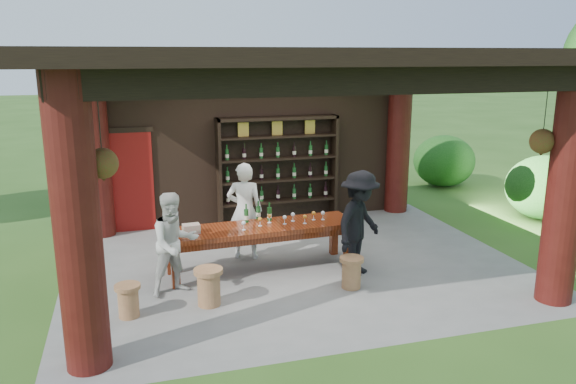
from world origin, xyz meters
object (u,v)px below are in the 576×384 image
object	(u,v)px
guest_woman	(174,244)
napkin_basket	(191,229)
guest_man	(359,224)
host	(245,211)
stool_far_left	(128,300)
wine_shelf	(278,170)
tasting_table	(261,233)
stool_near_left	(209,286)
stool_near_right	(351,272)

from	to	relation	value
guest_woman	napkin_basket	bearing A→B (deg)	38.52
guest_man	host	bearing A→B (deg)	102.99
guest_man	stool_far_left	bearing A→B (deg)	150.20
stool_far_left	guest_man	distance (m)	3.64
stool_far_left	guest_woman	distance (m)	1.06
stool_far_left	host	distance (m)	2.74
host	wine_shelf	bearing A→B (deg)	-100.12
tasting_table	stool_near_left	distance (m)	1.53
stool_far_left	stool_near_right	bearing A→B (deg)	1.20
host	guest_woman	world-z (taller)	host
tasting_table	host	size ratio (longest dim) A/B	1.86
wine_shelf	host	distance (m)	2.22
tasting_table	guest_man	xyz separation A→B (m)	(1.45, -0.62, 0.21)
stool_near_left	stool_near_right	bearing A→B (deg)	-0.01
stool_far_left	wine_shelf	bearing A→B (deg)	50.25
stool_near_left	host	world-z (taller)	host
stool_near_right	guest_woman	size ratio (longest dim) A/B	0.32
stool_near_left	wine_shelf	bearing A→B (deg)	61.28
guest_woman	stool_near_left	bearing A→B (deg)	-72.90
stool_near_left	stool_near_right	distance (m)	2.15
host	guest_man	xyz separation A→B (m)	(1.58, -1.25, 0.01)
tasting_table	stool_near_left	bearing A→B (deg)	-132.62
wine_shelf	tasting_table	bearing A→B (deg)	-111.14
host	napkin_basket	distance (m)	1.22
napkin_basket	wine_shelf	bearing A→B (deg)	51.33
tasting_table	napkin_basket	distance (m)	1.13
stool_near_left	guest_man	xyz separation A→B (m)	(2.46, 0.48, 0.56)
stool_near_left	stool_far_left	bearing A→B (deg)	-176.43
stool_near_left	tasting_table	bearing A→B (deg)	47.38
host	stool_near_left	bearing A→B (deg)	82.86
tasting_table	host	world-z (taller)	host
guest_woman	napkin_basket	world-z (taller)	guest_woman
guest_woman	host	bearing A→B (deg)	23.40
tasting_table	stool_far_left	bearing A→B (deg)	-150.93
guest_woman	stool_far_left	bearing A→B (deg)	-157.28
stool_near_right	guest_man	size ratio (longest dim) A/B	0.28
tasting_table	guest_man	distance (m)	1.59
guest_man	stool_near_left	bearing A→B (deg)	152.43
wine_shelf	stool_near_left	distance (m)	4.23
stool_near_right	guest_woman	distance (m)	2.66
stool_far_left	guest_woman	bearing A→B (deg)	41.86
stool_far_left	guest_woman	size ratio (longest dim) A/B	0.30
stool_near_left	guest_man	size ratio (longest dim) A/B	0.32
napkin_basket	stool_near_left	bearing A→B (deg)	-84.24
stool_far_left	guest_woman	world-z (taller)	guest_woman
tasting_table	napkin_basket	world-z (taller)	napkin_basket
host	guest_woman	bearing A→B (deg)	62.53
tasting_table	host	distance (m)	0.67
wine_shelf	tasting_table	xyz separation A→B (m)	(-0.98, -2.54, -0.48)
stool_near_left	host	bearing A→B (deg)	62.86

